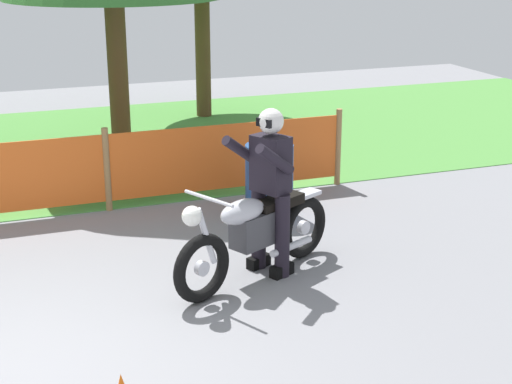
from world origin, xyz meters
TOP-DOWN VIEW (x-y plane):
  - motorcycle_lead at (2.58, 1.08)m, footprint 1.95×1.09m
  - rider_lead at (2.77, 1.17)m, footprint 0.71×0.70m
  - spare_drum at (3.37, 2.76)m, footprint 0.58×0.58m

SIDE VIEW (x-z plane):
  - spare_drum at x=3.37m, z-range 0.00..0.88m
  - motorcycle_lead at x=2.58m, z-range -0.02..0.99m
  - rider_lead at x=2.77m, z-range 0.07..1.76m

